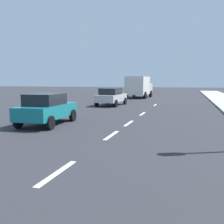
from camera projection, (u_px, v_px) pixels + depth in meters
The scene contains 9 objects.
ground_plane at pixel (145, 112), 17.99m from camera, with size 160.00×160.00×0.00m, color #2D2D33.
lane_stripe_2 at pixel (57, 173), 6.05m from camera, with size 0.16×1.80×0.01m, color white.
lane_stripe_3 at pixel (111, 135), 10.26m from camera, with size 0.16×1.80×0.01m, color white.
lane_stripe_4 at pixel (129, 123), 13.20m from camera, with size 0.16×1.80×0.01m, color white.
lane_stripe_5 at pixel (143, 114), 17.11m from camera, with size 0.16×1.80×0.01m, color white.
lane_stripe_6 at pixel (155, 105), 23.56m from camera, with size 0.16×1.80×0.01m, color white.
parked_car_teal at pixel (47, 108), 12.73m from camera, with size 1.99×3.96×1.57m.
parked_car_silver at pixel (111, 96), 22.97m from camera, with size 2.06×4.22×1.57m.
delivery_truck at pixel (139, 87), 33.81m from camera, with size 2.88×6.33×2.80m.
Camera 1 is at (2.94, 2.23, 2.16)m, focal length 40.72 mm.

